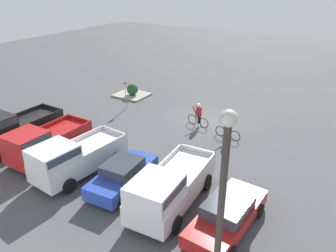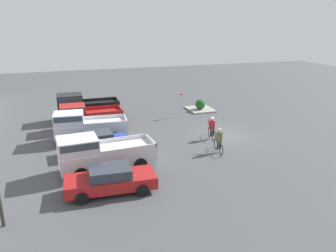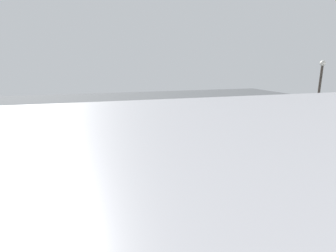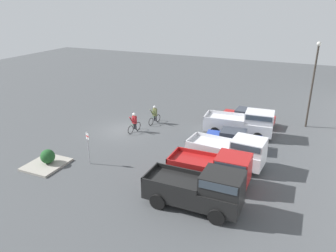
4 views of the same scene
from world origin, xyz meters
name	(u,v)px [view 2 (image 2 of 4)]	position (x,y,z in m)	size (l,w,h in m)	color
ground_plane	(223,137)	(0.00, 0.00, 0.00)	(80.00, 80.00, 0.00)	#424447
sedan_0	(110,179)	(-5.83, 9.57, 0.71)	(2.17, 4.75, 1.41)	maroon
pickup_truck_0	(99,153)	(-3.06, 9.80, 1.14)	(2.55, 5.70, 2.21)	silver
sedan_1	(98,143)	(-0.23, 9.56, 0.72)	(2.19, 4.34, 1.44)	#233D9E
pickup_truck_1	(85,126)	(2.61, 10.15, 1.12)	(2.53, 5.37, 2.18)	silver
pickup_truck_2	(87,116)	(5.37, 9.77, 1.08)	(2.30, 4.96, 2.08)	maroon
pickup_truck_3	(83,106)	(8.17, 9.83, 1.23)	(2.24, 5.32, 2.38)	black
cyclist_0	(212,128)	(-0.06, 1.02, 0.85)	(1.75, 0.51, 1.73)	black
cyclist_1	(219,140)	(-2.61, 1.72, 0.84)	(1.85, 0.52, 1.72)	black
fire_lane_sign	(181,101)	(6.37, 1.09, 1.45)	(0.13, 0.29, 2.41)	#9E9EA3
curb_island	(200,109)	(7.82, -1.48, 0.07)	(2.76, 2.41, 0.15)	gray
shrub	(200,104)	(7.66, -1.41, 0.64)	(0.99, 0.99, 0.99)	#1E4C23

